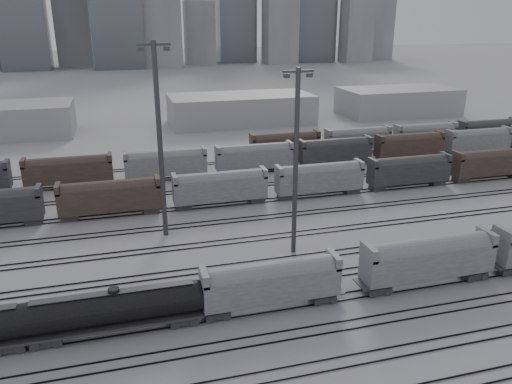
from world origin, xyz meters
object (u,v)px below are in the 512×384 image
object	(u,v)px
hopper_car_a	(271,281)
light_mast_c	(296,160)
hopper_car_b	(428,257)
tank_car_b	(116,308)

from	to	relation	value
hopper_car_a	light_mast_c	xyz separation A→B (m)	(6.74, 11.94, 9.17)
hopper_car_a	hopper_car_b	size ratio (longest dim) A/B	0.93
hopper_car_b	light_mast_c	distance (m)	18.91
hopper_car_a	light_mast_c	size ratio (longest dim) A/B	0.62
tank_car_b	hopper_car_a	xyz separation A→B (m)	(15.47, 0.00, 0.56)
hopper_car_a	hopper_car_b	bearing A→B (deg)	0.00
hopper_car_a	hopper_car_b	world-z (taller)	hopper_car_b
hopper_car_b	tank_car_b	bearing A→B (deg)	180.00
tank_car_b	hopper_car_a	size ratio (longest dim) A/B	1.27
tank_car_b	light_mast_c	bearing A→B (deg)	28.27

